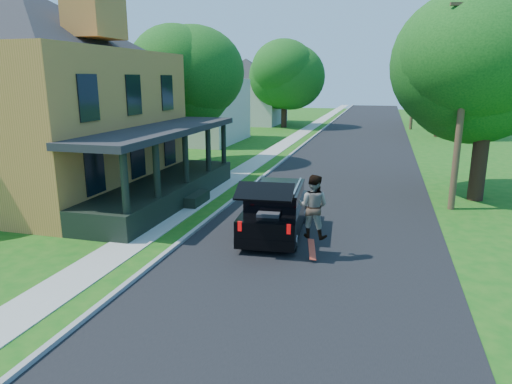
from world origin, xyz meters
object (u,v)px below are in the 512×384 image
(skateboarder, at_px, (313,206))
(utility_pole_near, at_px, (462,100))
(black_suv, at_px, (275,210))
(tree_right_near, at_px, (490,66))

(skateboarder, bearing_deg, utility_pole_near, -117.49)
(skateboarder, distance_m, utility_pole_near, 8.42)
(black_suv, bearing_deg, tree_right_near, 38.12)
(skateboarder, height_order, utility_pole_near, utility_pole_near)
(tree_right_near, height_order, utility_pole_near, tree_right_near)
(tree_right_near, bearing_deg, utility_pole_near, -121.40)
(skateboarder, xyz_separation_m, utility_pole_near, (4.56, 6.54, 2.70))
(skateboarder, relative_size, utility_pole_near, 0.22)
(skateboarder, height_order, tree_right_near, tree_right_near)
(skateboarder, distance_m, tree_right_near, 10.92)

